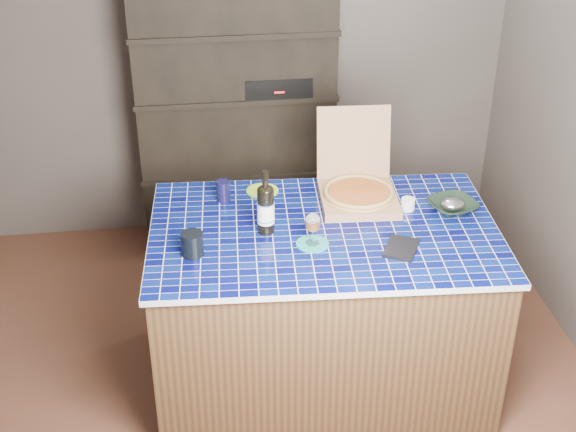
{
  "coord_description": "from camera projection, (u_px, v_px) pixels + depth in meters",
  "views": [
    {
      "loc": [
        -0.27,
        -3.11,
        2.85
      ],
      "look_at": [
        0.13,
        0.0,
        1.03
      ],
      "focal_mm": 50.0,
      "sensor_mm": 36.0,
      "label": 1
    }
  ],
  "objects": [
    {
      "name": "room",
      "position": [
        258.0,
        175.0,
        3.5
      ],
      "size": [
        3.5,
        3.5,
        3.5
      ],
      "color": "brown",
      "rests_on": "ground"
    },
    {
      "name": "shelving_unit",
      "position": [
        237.0,
        113.0,
        4.99
      ],
      "size": [
        1.2,
        0.41,
        1.8
      ],
      "color": "black",
      "rests_on": "floor"
    },
    {
      "name": "kitchen_island",
      "position": [
        322.0,
        306.0,
        4.01
      ],
      "size": [
        1.7,
        1.13,
        0.9
      ],
      "rotation": [
        0.0,
        0.0,
        -0.05
      ],
      "color": "#4D381E",
      "rests_on": "floor"
    },
    {
      "name": "pizza_box",
      "position": [
        358.0,
        190.0,
        4.0
      ],
      "size": [
        0.4,
        0.48,
        0.41
      ],
      "rotation": [
        0.0,
        0.0,
        -0.06
      ],
      "color": "#93684B",
      "rests_on": "kitchen_island"
    },
    {
      "name": "mead_bottle",
      "position": [
        266.0,
        208.0,
        3.7
      ],
      "size": [
        0.08,
        0.08,
        0.32
      ],
      "color": "black",
      "rests_on": "kitchen_island"
    },
    {
      "name": "teal_trivet",
      "position": [
        312.0,
        244.0,
        3.66
      ],
      "size": [
        0.15,
        0.15,
        0.01
      ],
      "primitive_type": "cylinder",
      "color": "teal",
      "rests_on": "kitchen_island"
    },
    {
      "name": "wine_glass",
      "position": [
        313.0,
        223.0,
        3.6
      ],
      "size": [
        0.07,
        0.07,
        0.16
      ],
      "color": "white",
      "rests_on": "teal_trivet"
    },
    {
      "name": "tumbler",
      "position": [
        192.0,
        244.0,
        3.56
      ],
      "size": [
        0.1,
        0.1,
        0.11
      ],
      "primitive_type": "cylinder",
      "color": "black",
      "rests_on": "kitchen_island"
    },
    {
      "name": "dvd_case",
      "position": [
        401.0,
        248.0,
        3.62
      ],
      "size": [
        0.21,
        0.23,
        0.02
      ],
      "primitive_type": "cube",
      "rotation": [
        0.0,
        0.0,
        -0.46
      ],
      "color": "black",
      "rests_on": "kitchen_island"
    },
    {
      "name": "bowl",
      "position": [
        452.0,
        206.0,
        3.91
      ],
      "size": [
        0.29,
        0.29,
        0.06
      ],
      "primitive_type": "imported",
      "rotation": [
        0.0,
        0.0,
        0.32
      ],
      "color": "black",
      "rests_on": "kitchen_island"
    },
    {
      "name": "foil_contents",
      "position": [
        453.0,
        204.0,
        3.91
      ],
      "size": [
        0.12,
        0.1,
        0.05
      ],
      "primitive_type": "ellipsoid",
      "color": "#A3A2AD",
      "rests_on": "bowl"
    },
    {
      "name": "white_jar",
      "position": [
        408.0,
        204.0,
        3.93
      ],
      "size": [
        0.07,
        0.07,
        0.06
      ],
      "primitive_type": "cylinder",
      "color": "white",
      "rests_on": "kitchen_island"
    },
    {
      "name": "navy_cup",
      "position": [
        223.0,
        191.0,
        4.0
      ],
      "size": [
        0.07,
        0.07,
        0.11
      ],
      "primitive_type": "cylinder",
      "color": "black",
      "rests_on": "kitchen_island"
    },
    {
      "name": "green_trivet",
      "position": [
        262.0,
        191.0,
        4.1
      ],
      "size": [
        0.17,
        0.17,
        0.01
      ],
      "primitive_type": "cylinder",
      "color": "#95C92B",
      "rests_on": "kitchen_island"
    }
  ]
}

